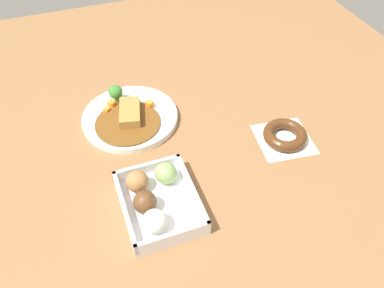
# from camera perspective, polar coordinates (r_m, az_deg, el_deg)

# --- Properties ---
(ground_plane) EXTENTS (1.60, 1.60, 0.00)m
(ground_plane) POSITION_cam_1_polar(r_m,az_deg,el_deg) (0.99, -0.68, 1.18)
(ground_plane) COLOR brown
(curry_plate) EXTENTS (0.25, 0.25, 0.07)m
(curry_plate) POSITION_cam_1_polar(r_m,az_deg,el_deg) (1.04, -9.23, 4.05)
(curry_plate) COLOR white
(curry_plate) RESTS_ON ground_plane
(donut_box) EXTENTS (0.20, 0.16, 0.06)m
(donut_box) POSITION_cam_1_polar(r_m,az_deg,el_deg) (0.83, -5.44, -8.11)
(donut_box) COLOR white
(donut_box) RESTS_ON ground_plane
(chocolate_ring_donut) EXTENTS (0.15, 0.15, 0.03)m
(chocolate_ring_donut) POSITION_cam_1_polar(r_m,az_deg,el_deg) (1.00, 13.56, 1.26)
(chocolate_ring_donut) COLOR white
(chocolate_ring_donut) RESTS_ON ground_plane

